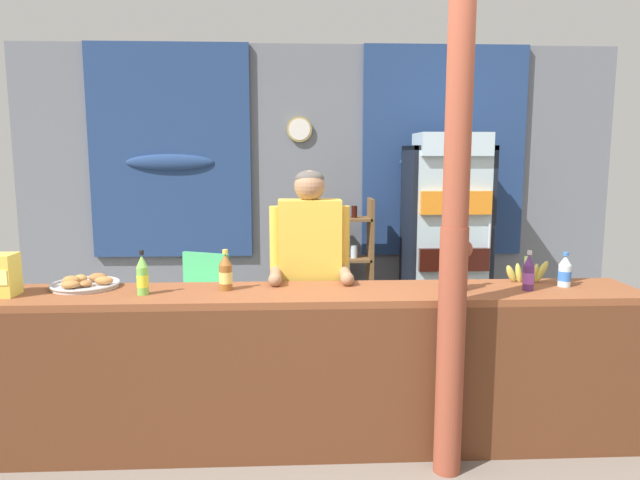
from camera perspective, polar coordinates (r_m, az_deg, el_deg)
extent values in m
plane|color=slate|center=(4.22, 1.00, -14.70)|extent=(7.78, 7.78, 0.00)
cube|color=slate|center=(5.69, -0.16, 5.29)|extent=(5.79, 0.12, 2.69)
cube|color=navy|center=(5.71, -14.60, 8.45)|extent=(1.52, 0.04, 2.01)
ellipsoid|color=navy|center=(5.69, -14.60, 7.44)|extent=(0.84, 0.10, 0.16)
cube|color=navy|center=(5.78, 12.16, 8.53)|extent=(1.59, 0.04, 2.01)
ellipsoid|color=navy|center=(5.76, 12.18, 7.53)|extent=(0.87, 0.10, 0.16)
cylinder|color=tan|center=(5.61, -2.05, 10.88)|extent=(0.24, 0.03, 0.24)
cylinder|color=white|center=(5.59, -2.05, 10.89)|extent=(0.20, 0.01, 0.20)
cube|color=beige|center=(5.65, -10.48, 7.49)|extent=(0.24, 0.02, 0.18)
cube|color=brown|center=(3.25, -0.52, -5.38)|extent=(3.68, 0.51, 0.04)
cube|color=brown|center=(3.17, -0.33, -14.37)|extent=(3.68, 0.04, 0.86)
cube|color=brown|center=(3.89, 27.60, -10.95)|extent=(0.08, 0.46, 0.86)
cylinder|color=brown|center=(3.09, 12.79, -10.84)|extent=(0.14, 0.14, 1.30)
cylinder|color=brown|center=(2.93, 13.64, 13.95)|extent=(0.13, 0.13, 1.30)
ellipsoid|color=brown|center=(2.97, 14.31, -0.89)|extent=(0.06, 0.05, 0.08)
cube|color=black|center=(5.67, 11.58, 0.25)|extent=(0.73, 0.04, 1.74)
cube|color=black|center=(5.34, 8.68, -0.18)|extent=(0.04, 0.57, 1.74)
cube|color=black|center=(5.51, 15.75, -0.12)|extent=(0.04, 0.57, 1.74)
cube|color=black|center=(5.36, 12.56, 8.87)|extent=(0.73, 0.57, 0.04)
cube|color=black|center=(5.60, 12.00, -8.58)|extent=(0.73, 0.57, 0.08)
cube|color=silver|center=(5.15, 13.07, -0.05)|extent=(0.67, 0.02, 1.58)
cylinder|color=#B7B7BC|center=(5.22, 16.38, -0.62)|extent=(0.02, 0.02, 0.40)
cube|color=silver|center=(5.45, 12.20, -2.47)|extent=(0.65, 0.49, 0.02)
cube|color=black|center=(5.33, 12.54, -1.53)|extent=(0.61, 0.45, 0.20)
cube|color=silver|center=(5.38, 12.36, 2.73)|extent=(0.65, 0.49, 0.02)
cube|color=orange|center=(5.26, 12.72, 3.80)|extent=(0.61, 0.45, 0.20)
cube|color=silver|center=(5.36, 12.53, 8.02)|extent=(0.65, 0.49, 0.02)
cube|color=silver|center=(5.25, 12.89, 9.20)|extent=(0.61, 0.45, 0.20)
cube|color=brown|center=(5.39, 0.34, -2.58)|extent=(0.04, 0.28, 1.26)
cube|color=brown|center=(5.43, 4.98, -2.53)|extent=(0.04, 0.28, 1.26)
cube|color=brown|center=(5.34, 2.70, 2.09)|extent=(0.44, 0.28, 0.02)
cylinder|color=#56286B|center=(5.33, 2.00, 2.85)|extent=(0.06, 0.06, 0.12)
cylinder|color=black|center=(5.34, 3.41, 2.81)|extent=(0.05, 0.05, 0.11)
cube|color=brown|center=(5.40, 2.67, -1.90)|extent=(0.44, 0.28, 0.02)
cylinder|color=orange|center=(5.38, 1.98, -1.03)|extent=(0.06, 0.06, 0.14)
cylinder|color=silver|center=(5.39, 3.38, -1.15)|extent=(0.06, 0.06, 0.12)
cube|color=brown|center=(5.48, 2.65, -5.79)|extent=(0.44, 0.28, 0.02)
cylinder|color=orange|center=(5.45, 1.96, -4.87)|extent=(0.05, 0.05, 0.16)
cylinder|color=orange|center=(5.47, 3.34, -5.10)|extent=(0.06, 0.06, 0.11)
cube|color=#4CC675|center=(4.75, -12.39, -6.65)|extent=(0.58, 0.58, 0.04)
cube|color=#4CC675|center=(4.86, -11.20, -3.59)|extent=(0.40, 0.20, 0.40)
cylinder|color=#4CC675|center=(4.76, -15.51, -9.47)|extent=(0.04, 0.04, 0.44)
cylinder|color=#4CC675|center=(4.56, -11.57, -10.15)|extent=(0.04, 0.04, 0.44)
cylinder|color=#4CC675|center=(5.06, -12.98, -8.31)|extent=(0.04, 0.04, 0.44)
cylinder|color=#4CC675|center=(4.87, -9.19, -8.87)|extent=(0.04, 0.04, 0.44)
cube|color=#4CC675|center=(4.83, -14.45, -5.00)|extent=(0.19, 0.38, 0.03)
cube|color=#4CC675|center=(4.62, -10.34, -5.49)|extent=(0.19, 0.38, 0.03)
cylinder|color=#28282D|center=(3.75, -2.27, -10.81)|extent=(0.11, 0.11, 0.85)
cylinder|color=#28282D|center=(3.76, 0.28, -10.78)|extent=(0.11, 0.11, 0.85)
cube|color=gold|center=(3.59, -1.02, -0.29)|extent=(0.39, 0.20, 0.54)
sphere|color=#997051|center=(3.55, -1.04, 5.38)|extent=(0.19, 0.19, 0.19)
ellipsoid|color=#4C4742|center=(3.56, -1.04, 6.08)|extent=(0.18, 0.18, 0.10)
cylinder|color=gold|center=(3.58, -4.37, 0.15)|extent=(0.08, 0.08, 0.40)
cylinder|color=#997051|center=(3.47, -4.40, -3.49)|extent=(0.07, 0.26, 0.07)
sphere|color=#997051|center=(3.34, -4.46, -3.95)|extent=(0.08, 0.08, 0.08)
cylinder|color=gold|center=(3.59, 2.32, 0.19)|extent=(0.08, 0.08, 0.40)
cylinder|color=#997051|center=(3.48, 2.52, -3.42)|extent=(0.07, 0.26, 0.07)
sphere|color=#997051|center=(3.36, 2.72, -3.88)|extent=(0.08, 0.08, 0.08)
cylinder|color=black|center=(3.32, 13.27, -3.14)|extent=(0.10, 0.10, 0.20)
cone|color=black|center=(3.29, 13.36, -0.60)|extent=(0.10, 0.10, 0.09)
cylinder|color=red|center=(3.28, 13.39, 0.48)|extent=(0.04, 0.04, 0.03)
cylinder|color=red|center=(3.32, 13.27, -3.14)|extent=(0.10, 0.10, 0.09)
cylinder|color=brown|center=(3.29, -9.30, -3.68)|extent=(0.07, 0.07, 0.14)
cone|color=brown|center=(3.27, -9.35, -1.90)|extent=(0.07, 0.07, 0.06)
cylinder|color=#E5CC4C|center=(3.26, -9.37, -1.14)|extent=(0.03, 0.03, 0.02)
cylinder|color=#E5D166|center=(3.29, -9.30, -3.68)|extent=(0.07, 0.07, 0.06)
cylinder|color=silver|center=(3.62, 23.04, -3.27)|extent=(0.07, 0.07, 0.12)
cone|color=silver|center=(3.61, 23.12, -1.87)|extent=(0.07, 0.07, 0.06)
cylinder|color=blue|center=(3.60, 23.15, -1.27)|extent=(0.03, 0.03, 0.02)
cylinder|color=blue|center=(3.62, 23.04, -3.27)|extent=(0.07, 0.07, 0.06)
cylinder|color=#56286B|center=(3.44, 19.91, -3.56)|extent=(0.06, 0.06, 0.14)
cone|color=#56286B|center=(3.42, 20.00, -1.89)|extent=(0.06, 0.06, 0.06)
cylinder|color=silver|center=(3.42, 20.03, -1.18)|extent=(0.03, 0.03, 0.02)
cylinder|color=purple|center=(3.44, 19.91, -3.56)|extent=(0.06, 0.06, 0.06)
cylinder|color=#75C64C|center=(3.28, -17.13, -3.89)|extent=(0.06, 0.06, 0.15)
cone|color=#75C64C|center=(3.26, -17.22, -2.00)|extent=(0.06, 0.06, 0.07)
cylinder|color=black|center=(3.25, -17.25, -1.20)|extent=(0.03, 0.03, 0.02)
cylinder|color=yellow|center=(3.28, -17.13, -3.89)|extent=(0.06, 0.06, 0.07)
cylinder|color=#BCBCC1|center=(3.58, -22.20, -4.25)|extent=(0.37, 0.37, 0.02)
torus|color=#BCBCC1|center=(3.58, -22.21, -4.03)|extent=(0.39, 0.39, 0.02)
ellipsoid|color=#B2753D|center=(3.53, -20.60, -3.78)|extent=(0.11, 0.06, 0.05)
ellipsoid|color=#A36638|center=(3.64, -21.12, -3.45)|extent=(0.11, 0.08, 0.05)
ellipsoid|color=#C68947|center=(3.64, -22.63, -3.56)|extent=(0.08, 0.08, 0.05)
ellipsoid|color=#B2753D|center=(3.59, -23.38, -3.69)|extent=(0.10, 0.07, 0.06)
ellipsoid|color=#B2753D|center=(3.51, -23.47, -4.06)|extent=(0.10, 0.09, 0.04)
ellipsoid|color=#A36638|center=(3.52, -22.17, -4.01)|extent=(0.07, 0.09, 0.04)
ellipsoid|color=#CCC14C|center=(3.63, 18.37, -3.19)|extent=(0.09, 0.04, 0.12)
ellipsoid|color=#CCC14C|center=(3.64, 19.05, -3.12)|extent=(0.06, 0.04, 0.13)
ellipsoid|color=#CCC14C|center=(3.65, 19.72, -3.12)|extent=(0.04, 0.04, 0.12)
ellipsoid|color=#CCC14C|center=(3.66, 20.41, -3.12)|extent=(0.07, 0.03, 0.13)
ellipsoid|color=#CCC14C|center=(3.68, 21.04, -2.95)|extent=(0.11, 0.04, 0.15)
cylinder|color=olive|center=(3.65, 19.74, -1.94)|extent=(0.02, 0.02, 0.05)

